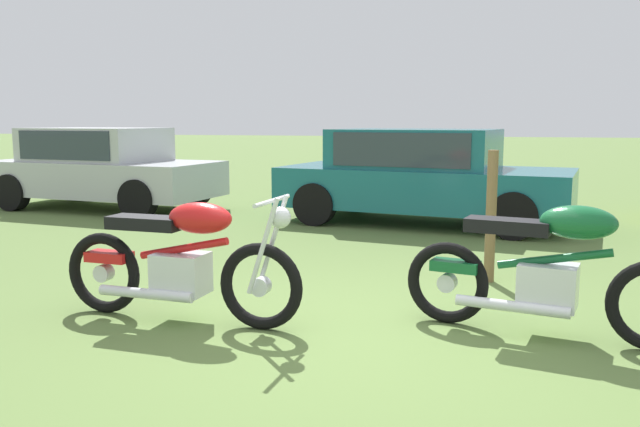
{
  "coord_description": "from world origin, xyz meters",
  "views": [
    {
      "loc": [
        0.95,
        -4.44,
        1.56
      ],
      "look_at": [
        -0.47,
        0.78,
        0.78
      ],
      "focal_mm": 36.3,
      "sensor_mm": 36.0,
      "label": 1
    }
  ],
  "objects_px": {
    "motorcycle_green": "(549,271)",
    "fence_post_wooden": "(491,217)",
    "car_silver": "(101,164)",
    "motorcycle_red": "(181,261)",
    "car_teal": "(421,171)"
  },
  "relations": [
    {
      "from": "motorcycle_green",
      "to": "car_silver",
      "type": "height_order",
      "value": "car_silver"
    },
    {
      "from": "car_silver",
      "to": "car_teal",
      "type": "height_order",
      "value": "same"
    },
    {
      "from": "motorcycle_green",
      "to": "car_teal",
      "type": "bearing_deg",
      "value": 117.98
    },
    {
      "from": "car_teal",
      "to": "fence_post_wooden",
      "type": "distance_m",
      "value": 3.65
    },
    {
      "from": "motorcycle_red",
      "to": "car_silver",
      "type": "bearing_deg",
      "value": 131.3
    },
    {
      "from": "car_silver",
      "to": "fence_post_wooden",
      "type": "xyz_separation_m",
      "value": [
        6.74,
        -3.66,
        -0.16
      ]
    },
    {
      "from": "car_teal",
      "to": "fence_post_wooden",
      "type": "height_order",
      "value": "car_teal"
    },
    {
      "from": "motorcycle_green",
      "to": "fence_post_wooden",
      "type": "relative_size",
      "value": 1.6
    },
    {
      "from": "car_silver",
      "to": "fence_post_wooden",
      "type": "bearing_deg",
      "value": -22.14
    },
    {
      "from": "car_teal",
      "to": "fence_post_wooden",
      "type": "bearing_deg",
      "value": -64.02
    },
    {
      "from": "motorcycle_red",
      "to": "motorcycle_green",
      "type": "relative_size",
      "value": 1.0
    },
    {
      "from": "motorcycle_red",
      "to": "motorcycle_green",
      "type": "distance_m",
      "value": 2.75
    },
    {
      "from": "motorcycle_green",
      "to": "motorcycle_red",
      "type": "bearing_deg",
      "value": -161.25
    },
    {
      "from": "car_teal",
      "to": "motorcycle_green",
      "type": "bearing_deg",
      "value": -64.65
    },
    {
      "from": "motorcycle_red",
      "to": "car_teal",
      "type": "height_order",
      "value": "car_teal"
    }
  ]
}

